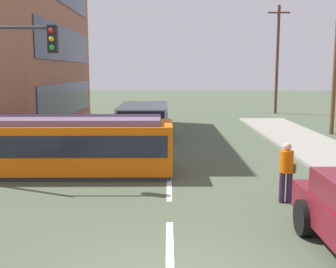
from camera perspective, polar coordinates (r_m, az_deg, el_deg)
ground_plane at (r=16.66m, az=-0.04°, el=-3.76°), size 120.00×120.00×0.00m
lane_stripe_1 at (r=9.01m, az=0.08°, el=-14.78°), size 0.16×2.40×0.01m
lane_stripe_2 at (r=12.78m, az=0.00°, el=-7.62°), size 0.16×2.40×0.01m
lane_stripe_3 at (r=20.66m, az=-0.07°, el=-1.30°), size 0.16×2.40×0.01m
lane_stripe_4 at (r=26.59m, az=-0.09°, el=0.95°), size 0.16×2.40×0.01m
streetcar_tram at (r=15.08m, az=-15.13°, el=-1.40°), size 8.09×2.62×1.99m
city_bus at (r=22.32m, az=-3.53°, el=2.08°), size 2.58×5.46×1.79m
pedestrian_crossing at (r=11.78m, az=15.83°, el=-4.64°), size 0.49×0.36×1.67m
parked_sedan_mid at (r=19.25m, az=-15.76°, el=-0.51°), size 2.06×4.15×1.19m
traffic_light_mast at (r=14.11m, az=-22.06°, el=8.06°), size 3.02×0.33×5.11m
utility_pole_mid at (r=25.30m, az=21.93°, el=10.38°), size 1.80×0.24×8.85m
utility_pole_far at (r=36.34m, az=14.61°, el=10.08°), size 1.80×0.24×8.91m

